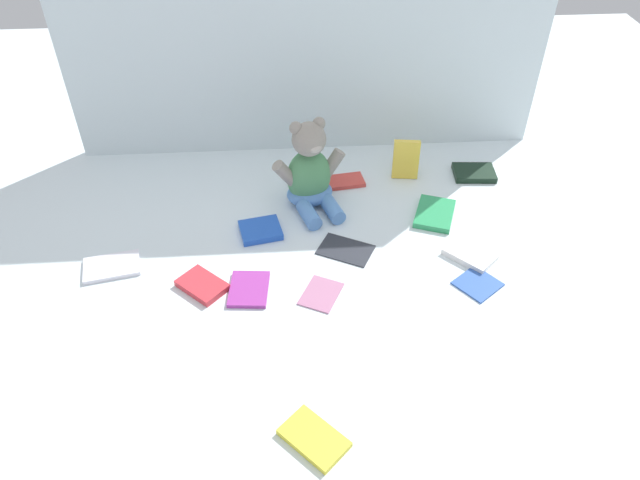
{
  "coord_description": "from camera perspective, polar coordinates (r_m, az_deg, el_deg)",
  "views": [
    {
      "loc": [
        -0.08,
        -1.18,
        1.02
      ],
      "look_at": [
        -0.0,
        -0.1,
        0.1
      ],
      "focal_mm": 33.22,
      "sensor_mm": 36.0,
      "label": 1
    }
  ],
  "objects": [
    {
      "name": "book_case_9",
      "position": [
        1.67,
        10.99,
        2.51
      ],
      "size": [
        0.14,
        0.17,
        0.02
      ],
      "primitive_type": "cube",
      "rotation": [
        0.0,
        0.0,
        2.78
      ],
      "color": "#2B9356",
      "rests_on": "ground_plane"
    },
    {
      "name": "book_case_1",
      "position": [
        1.79,
        8.27,
        7.69
      ],
      "size": [
        0.08,
        0.04,
        0.12
      ],
      "primitive_type": "cube",
      "rotation": [
        -0.11,
        0.0,
        -0.13
      ],
      "color": "yellow",
      "rests_on": "ground_plane"
    },
    {
      "name": "book_case_7",
      "position": [
        1.54,
        2.48,
        -0.9
      ],
      "size": [
        0.16,
        0.14,
        0.01
      ],
      "primitive_type": "cube",
      "rotation": [
        0.0,
        0.0,
        1.09
      ],
      "color": "#282B32",
      "rests_on": "ground_plane"
    },
    {
      "name": "book_case_11",
      "position": [
        1.78,
        2.43,
        5.67
      ],
      "size": [
        0.12,
        0.08,
        0.01
      ],
      "primitive_type": "cube",
      "rotation": [
        0.0,
        0.0,
        1.71
      ],
      "color": "#CF3F37",
      "rests_on": "ground_plane"
    },
    {
      "name": "teddy_bear",
      "position": [
        1.65,
        -0.97,
        6.36
      ],
      "size": [
        0.21,
        0.21,
        0.26
      ],
      "rotation": [
        0.0,
        0.0,
        0.31
      ],
      "color": "#4C8C59",
      "rests_on": "ground_plane"
    },
    {
      "name": "book_case_0",
      "position": [
        1.18,
        -0.59,
        -18.55
      ],
      "size": [
        0.14,
        0.14,
        0.01
      ],
      "primitive_type": "cube",
      "rotation": [
        0.0,
        0.0,
        0.77
      ],
      "color": "yellow",
      "rests_on": "ground_plane"
    },
    {
      "name": "book_case_3",
      "position": [
        1.49,
        14.95,
        -4.04
      ],
      "size": [
        0.13,
        0.13,
        0.01
      ],
      "primitive_type": "cube",
      "rotation": [
        0.0,
        0.0,
        0.65
      ],
      "color": "#2D55A6",
      "rests_on": "ground_plane"
    },
    {
      "name": "book_case_2",
      "position": [
        1.57,
        -19.41,
        -2.43
      ],
      "size": [
        0.15,
        0.12,
        0.01
      ],
      "primitive_type": "cube",
      "rotation": [
        0.0,
        0.0,
        4.91
      ],
      "color": "silver",
      "rests_on": "ground_plane"
    },
    {
      "name": "book_case_10",
      "position": [
        1.87,
        14.62,
        6.28
      ],
      "size": [
        0.13,
        0.1,
        0.02
      ],
      "primitive_type": "cube",
      "rotation": [
        0.0,
        0.0,
        4.63
      ],
      "color": "black",
      "rests_on": "ground_plane"
    },
    {
      "name": "book_case_12",
      "position": [
        1.56,
        14.24,
        -1.34
      ],
      "size": [
        0.14,
        0.14,
        0.02
      ],
      "primitive_type": "cube",
      "rotation": [
        0.0,
        0.0,
        0.76
      ],
      "color": "white",
      "rests_on": "ground_plane"
    },
    {
      "name": "book_case_4",
      "position": [
        1.44,
        -6.86,
        -4.73
      ],
      "size": [
        0.1,
        0.13,
        0.01
      ],
      "primitive_type": "cube",
      "rotation": [
        0.0,
        0.0,
        6.19
      ],
      "color": "#973291",
      "rests_on": "ground_plane"
    },
    {
      "name": "book_case_8",
      "position": [
        1.42,
        0.1,
        -5.16
      ],
      "size": [
        0.12,
        0.13,
        0.01
      ],
      "primitive_type": "cube",
      "rotation": [
        0.0,
        0.0,
        2.68
      ],
      "color": "#AD6B8F",
      "rests_on": "ground_plane"
    },
    {
      "name": "book_case_6",
      "position": [
        1.46,
        -11.27,
        -4.29
      ],
      "size": [
        0.14,
        0.14,
        0.02
      ],
      "primitive_type": "cube",
      "rotation": [
        0.0,
        0.0,
        0.82
      ],
      "color": "red",
      "rests_on": "ground_plane"
    },
    {
      "name": "book_case_5",
      "position": [
        1.59,
        -5.75,
        0.94
      ],
      "size": [
        0.12,
        0.11,
        0.02
      ],
      "primitive_type": "cube",
      "rotation": [
        0.0,
        0.0,
        4.91
      ],
      "color": "blue",
      "rests_on": "ground_plane"
    },
    {
      "name": "backdrop_drape",
      "position": [
        1.79,
        -1.27,
        19.92
      ],
      "size": [
        1.42,
        0.03,
        0.78
      ],
      "primitive_type": "cube",
      "color": "silver",
      "rests_on": "ground_plane"
    },
    {
      "name": "ground_plane",
      "position": [
        1.56,
        -0.09,
        -0.42
      ],
      "size": [
        3.2,
        3.2,
        0.0
      ],
      "primitive_type": "plane",
      "color": "silver"
    }
  ]
}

